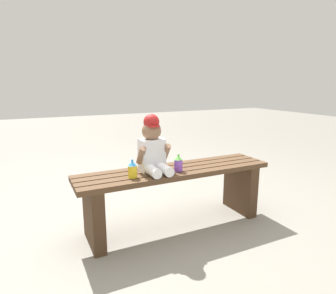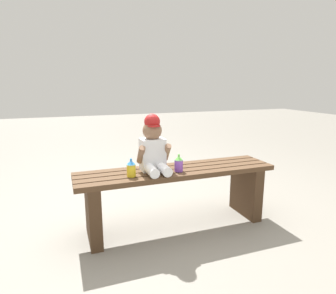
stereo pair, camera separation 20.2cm
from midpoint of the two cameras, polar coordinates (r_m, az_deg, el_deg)
The scene contains 5 objects.
ground_plane at distance 2.31m, azimuth -1.15°, elevation -14.99°, with size 16.00×16.00×0.00m, color gray.
park_bench at distance 2.19m, azimuth -1.19°, elevation -8.04°, with size 1.46×0.34×0.45m.
child_figure at distance 2.05m, azimuth -5.81°, elevation 0.01°, with size 0.23×0.27×0.40m.
sippy_cup_left at distance 1.96m, azimuth -9.88°, elevation -4.31°, with size 0.06×0.06×0.12m.
sippy_cup_right at distance 2.07m, azimuth -0.75°, elevation -3.18°, with size 0.06×0.06×0.12m.
Camera 1 is at (-0.95, -1.83, 1.06)m, focal length 31.35 mm.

